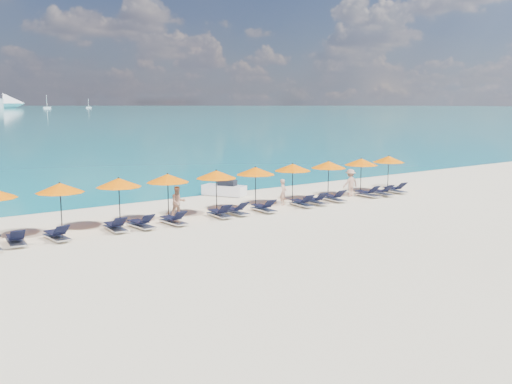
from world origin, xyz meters
TOP-DOWN VIEW (x-y plane):
  - ground at (0.00, 0.00)m, footprint 1400.00×1400.00m
  - sailboat_near at (137.89, 519.01)m, footprint 6.76×2.25m
  - sailboat_far at (183.74, 538.54)m, footprint 5.30×1.77m
  - jetski at (2.08, 9.18)m, footprint 2.18×2.81m
  - beachgoer_a at (2.92, 4.43)m, footprint 0.64×0.60m
  - beachgoer_b at (-3.48, 4.80)m, footprint 0.82×0.55m
  - beachgoer_c at (8.15, 4.43)m, footprint 1.09×0.54m
  - umbrella_1 at (-9.25, 4.76)m, footprint 2.10×2.10m
  - umbrella_2 at (-6.54, 4.80)m, footprint 2.10×2.10m
  - umbrella_3 at (-4.00, 4.84)m, footprint 2.10×2.10m
  - umbrella_4 at (-1.29, 4.70)m, footprint 2.10×2.10m
  - umbrella_5 at (1.24, 4.75)m, footprint 2.10×2.10m
  - umbrella_6 at (3.95, 4.88)m, footprint 2.10×2.10m
  - umbrella_7 at (6.58, 4.71)m, footprint 2.10×2.10m
  - umbrella_8 at (9.36, 4.72)m, footprint 2.10×2.10m
  - umbrella_9 at (12.05, 4.85)m, footprint 2.10×2.10m
  - lounger_1 at (-11.43, 3.67)m, footprint 0.79×1.75m
  - lounger_2 at (-9.85, 3.54)m, footprint 0.74×1.74m
  - lounger_3 at (-7.22, 3.69)m, footprint 0.71×1.73m
  - lounger_4 at (-6.05, 3.55)m, footprint 0.77×1.75m
  - lounger_5 at (-4.47, 3.42)m, footprint 0.72×1.73m
  - lounger_6 at (-1.82, 3.56)m, footprint 0.73×1.74m
  - lounger_7 at (-0.83, 3.65)m, footprint 0.79×1.75m
  - lounger_8 at (0.83, 3.44)m, footprint 0.69×1.73m
  - lounger_9 at (3.45, 3.43)m, footprint 0.79×1.75m
  - lounger_10 at (4.50, 3.51)m, footprint 0.72×1.73m
  - lounger_11 at (6.03, 3.60)m, footprint 0.79×1.75m
  - lounger_12 at (8.77, 3.58)m, footprint 0.62×1.70m
  - lounger_13 at (9.84, 3.40)m, footprint 0.78×1.75m
  - lounger_14 at (11.37, 3.65)m, footprint 0.73×1.74m

SIDE VIEW (x-z plane):
  - ground at x=0.00m, z-range 0.00..0.00m
  - lounger_1 at x=-11.43m, z-range -0.09..0.56m
  - lounger_2 at x=-9.85m, z-range -0.09..0.56m
  - lounger_3 at x=-7.22m, z-range -0.09..0.56m
  - lounger_4 at x=-6.05m, z-range -0.09..0.56m
  - lounger_5 at x=-4.47m, z-range -0.09..0.56m
  - lounger_6 at x=-1.82m, z-range -0.09..0.56m
  - lounger_7 at x=-0.83m, z-range -0.09..0.56m
  - lounger_8 at x=0.83m, z-range -0.09..0.56m
  - lounger_9 at x=3.45m, z-range -0.09..0.56m
  - lounger_10 at x=4.50m, z-range -0.09..0.56m
  - lounger_11 at x=6.03m, z-range -0.09..0.56m
  - lounger_12 at x=8.77m, z-range -0.09..0.56m
  - lounger_13 at x=9.84m, z-range -0.09..0.56m
  - lounger_14 at x=11.37m, z-range -0.09..0.56m
  - jetski at x=2.08m, z-range -0.08..0.87m
  - beachgoer_a at x=2.92m, z-range 0.00..1.47m
  - beachgoer_b at x=-3.48m, z-range 0.00..1.57m
  - beachgoer_c at x=8.15m, z-range 0.00..1.67m
  - sailboat_far at x=183.74m, z-range -3.86..5.85m
  - sailboat_near at x=137.89m, z-range -4.92..7.46m
  - umbrella_1 at x=-9.25m, z-range 0.88..3.16m
  - umbrella_2 at x=-6.54m, z-range 0.88..3.16m
  - umbrella_3 at x=-4.00m, z-range 0.88..3.16m
  - umbrella_4 at x=-1.29m, z-range 0.88..3.16m
  - umbrella_5 at x=1.24m, z-range 0.88..3.16m
  - umbrella_6 at x=3.95m, z-range 0.88..3.16m
  - umbrella_7 at x=6.58m, z-range 0.88..3.16m
  - umbrella_8 at x=9.36m, z-range 0.88..3.16m
  - umbrella_9 at x=12.05m, z-range 0.88..3.16m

